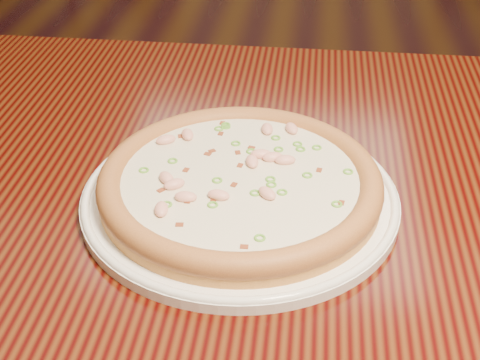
# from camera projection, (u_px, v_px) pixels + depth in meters

# --- Properties ---
(ground) EXTENTS (9.00, 9.00, 0.00)m
(ground) POSITION_uv_depth(u_px,v_px,m) (188.00, 290.00, 1.72)
(ground) COLOR black
(hero_table) EXTENTS (1.20, 0.80, 0.75)m
(hero_table) POSITION_uv_depth(u_px,v_px,m) (339.00, 248.00, 0.84)
(hero_table) COLOR black
(hero_table) RESTS_ON ground
(plate) EXTENTS (0.36, 0.36, 0.02)m
(plate) POSITION_uv_depth(u_px,v_px,m) (240.00, 196.00, 0.75)
(plate) COLOR white
(plate) RESTS_ON hero_table
(pizza) EXTENTS (0.32, 0.32, 0.03)m
(pizza) POSITION_uv_depth(u_px,v_px,m) (240.00, 182.00, 0.74)
(pizza) COLOR tan
(pizza) RESTS_ON plate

